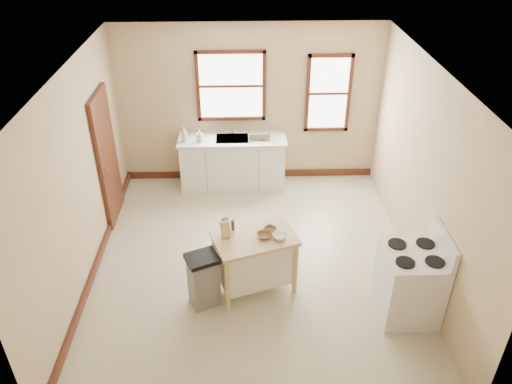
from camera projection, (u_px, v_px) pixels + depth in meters
floor at (253, 263)px, 7.17m from camera, size 5.00×5.00×0.00m
ceiling at (252, 73)px, 5.69m from camera, size 5.00×5.00×0.00m
wall_back at (249, 105)px, 8.55m from camera, size 4.50×0.04×2.80m
wall_left at (77, 182)px, 6.37m from camera, size 0.04×5.00×2.80m
wall_right at (425, 176)px, 6.49m from camera, size 0.04×5.00×2.80m
window_main at (231, 86)px, 8.34m from camera, size 1.17×0.06×1.22m
window_side at (328, 94)px, 8.47m from camera, size 0.77×0.06×1.37m
door_left at (107, 158)px, 7.66m from camera, size 0.06×0.90×2.10m
baseboard_back at (250, 174)px, 9.24m from camera, size 4.50×0.04×0.12m
baseboard_left at (97, 263)px, 7.08m from camera, size 0.04×5.00×0.12m
sink_counter at (233, 162)px, 8.79m from camera, size 1.86×0.62×0.92m
faucet at (232, 128)px, 8.64m from camera, size 0.03×0.03×0.22m
soap_bottle_a at (184, 134)px, 8.39m from camera, size 0.10×0.11×0.25m
soap_bottle_b at (200, 136)px, 8.40m from camera, size 0.12×0.12×0.21m
dish_rack at (259, 136)px, 8.51m from camera, size 0.43×0.36×0.09m
kitchen_island at (255, 262)px, 6.53m from camera, size 1.18×0.94×0.84m
knife_block at (225, 229)px, 6.28m from camera, size 0.13×0.13×0.20m
pepper_grinder at (233, 225)px, 6.40m from camera, size 0.05×0.05×0.15m
bowl_a at (264, 235)px, 6.30m from camera, size 0.24×0.24×0.05m
bowl_b at (270, 229)px, 6.42m from camera, size 0.22×0.22×0.04m
bowl_c at (279, 236)px, 6.27m from camera, size 0.20×0.20×0.06m
trash_bin at (204, 280)px, 6.30m from camera, size 0.49×0.46×0.76m
gas_stove at (411, 275)px, 6.06m from camera, size 0.75×0.76×1.20m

